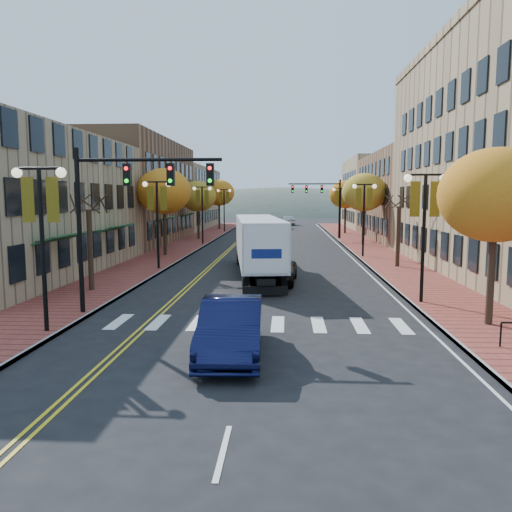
# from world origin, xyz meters

# --- Properties ---
(ground) EXTENTS (200.00, 200.00, 0.00)m
(ground) POSITION_xyz_m (0.00, 0.00, 0.00)
(ground) COLOR black
(ground) RESTS_ON ground
(sidewalk_left) EXTENTS (4.00, 85.00, 0.15)m
(sidewalk_left) POSITION_xyz_m (-9.00, 32.50, 0.07)
(sidewalk_left) COLOR brown
(sidewalk_left) RESTS_ON ground
(sidewalk_right) EXTENTS (4.00, 85.00, 0.15)m
(sidewalk_right) POSITION_xyz_m (9.00, 32.50, 0.07)
(sidewalk_right) COLOR brown
(sidewalk_right) RESTS_ON ground
(building_left_mid) EXTENTS (12.00, 24.00, 11.00)m
(building_left_mid) POSITION_xyz_m (-17.00, 36.00, 5.50)
(building_left_mid) COLOR brown
(building_left_mid) RESTS_ON ground
(building_left_far) EXTENTS (12.00, 26.00, 9.50)m
(building_left_far) POSITION_xyz_m (-17.00, 61.00, 4.75)
(building_left_far) COLOR #9E8966
(building_left_far) RESTS_ON ground
(building_right_mid) EXTENTS (15.00, 24.00, 10.00)m
(building_right_mid) POSITION_xyz_m (18.50, 42.00, 5.00)
(building_right_mid) COLOR brown
(building_right_mid) RESTS_ON ground
(building_right_far) EXTENTS (15.00, 20.00, 11.00)m
(building_right_far) POSITION_xyz_m (18.50, 64.00, 5.50)
(building_right_far) COLOR #9E8966
(building_right_far) RESTS_ON ground
(tree_left_a) EXTENTS (0.28, 0.28, 4.20)m
(tree_left_a) POSITION_xyz_m (-9.00, 8.00, 2.25)
(tree_left_a) COLOR #382619
(tree_left_a) RESTS_ON sidewalk_left
(tree_left_b) EXTENTS (4.48, 4.48, 7.21)m
(tree_left_b) POSITION_xyz_m (-9.00, 24.00, 5.45)
(tree_left_b) COLOR #382619
(tree_left_b) RESTS_ON sidewalk_left
(tree_left_c) EXTENTS (4.16, 4.16, 6.69)m
(tree_left_c) POSITION_xyz_m (-9.00, 40.00, 5.05)
(tree_left_c) COLOR #382619
(tree_left_c) RESTS_ON sidewalk_left
(tree_left_d) EXTENTS (4.61, 4.61, 7.42)m
(tree_left_d) POSITION_xyz_m (-9.00, 58.00, 5.60)
(tree_left_d) COLOR #382619
(tree_left_d) RESTS_ON sidewalk_left
(tree_right_a) EXTENTS (4.16, 4.16, 6.69)m
(tree_right_a) POSITION_xyz_m (9.00, 2.00, 5.05)
(tree_right_a) COLOR #382619
(tree_right_a) RESTS_ON sidewalk_right
(tree_right_b) EXTENTS (0.28, 0.28, 4.20)m
(tree_right_b) POSITION_xyz_m (9.00, 18.00, 2.25)
(tree_right_b) COLOR #382619
(tree_right_b) RESTS_ON sidewalk_right
(tree_right_c) EXTENTS (4.48, 4.48, 7.21)m
(tree_right_c) POSITION_xyz_m (9.00, 34.00, 5.45)
(tree_right_c) COLOR #382619
(tree_right_c) RESTS_ON sidewalk_right
(tree_right_d) EXTENTS (4.35, 4.35, 7.00)m
(tree_right_d) POSITION_xyz_m (9.00, 50.00, 5.29)
(tree_right_d) COLOR #382619
(tree_right_d) RESTS_ON sidewalk_right
(lamp_left_a) EXTENTS (1.96, 0.36, 6.05)m
(lamp_left_a) POSITION_xyz_m (-7.50, 0.00, 4.29)
(lamp_left_a) COLOR black
(lamp_left_a) RESTS_ON ground
(lamp_left_b) EXTENTS (1.96, 0.36, 6.05)m
(lamp_left_b) POSITION_xyz_m (-7.50, 16.00, 4.29)
(lamp_left_b) COLOR black
(lamp_left_b) RESTS_ON ground
(lamp_left_c) EXTENTS (1.96, 0.36, 6.05)m
(lamp_left_c) POSITION_xyz_m (-7.50, 34.00, 4.29)
(lamp_left_c) COLOR black
(lamp_left_c) RESTS_ON ground
(lamp_left_d) EXTENTS (1.96, 0.36, 6.05)m
(lamp_left_d) POSITION_xyz_m (-7.50, 52.00, 4.29)
(lamp_left_d) COLOR black
(lamp_left_d) RESTS_ON ground
(lamp_right_a) EXTENTS (1.96, 0.36, 6.05)m
(lamp_right_a) POSITION_xyz_m (7.50, 6.00, 4.29)
(lamp_right_a) COLOR black
(lamp_right_a) RESTS_ON ground
(lamp_right_b) EXTENTS (1.96, 0.36, 6.05)m
(lamp_right_b) POSITION_xyz_m (7.50, 24.00, 4.29)
(lamp_right_b) COLOR black
(lamp_right_b) RESTS_ON ground
(lamp_right_c) EXTENTS (1.96, 0.36, 6.05)m
(lamp_right_c) POSITION_xyz_m (7.50, 42.00, 4.29)
(lamp_right_c) COLOR black
(lamp_right_c) RESTS_ON ground
(traffic_mast_near) EXTENTS (6.10, 0.35, 7.00)m
(traffic_mast_near) POSITION_xyz_m (-5.48, 3.00, 4.92)
(traffic_mast_near) COLOR black
(traffic_mast_near) RESTS_ON ground
(traffic_mast_far) EXTENTS (6.10, 0.34, 7.00)m
(traffic_mast_far) POSITION_xyz_m (5.48, 42.00, 4.92)
(traffic_mast_far) COLOR black
(traffic_mast_far) RESTS_ON ground
(semi_truck) EXTENTS (4.17, 15.07, 3.72)m
(semi_truck) POSITION_xyz_m (-0.65, 14.21, 2.18)
(semi_truck) COLOR black
(semi_truck) RESTS_ON ground
(navy_sedan) EXTENTS (2.13, 5.50, 1.79)m
(navy_sedan) POSITION_xyz_m (-0.50, -1.96, 0.89)
(navy_sedan) COLOR #0D1034
(navy_sedan) RESTS_ON ground
(black_suv) EXTENTS (2.78, 5.40, 1.46)m
(black_suv) POSITION_xyz_m (0.52, 11.36, 0.73)
(black_suv) COLOR black
(black_suv) RESTS_ON ground
(car_far_white) EXTENTS (2.51, 5.05, 1.65)m
(car_far_white) POSITION_xyz_m (-3.40, 56.88, 0.83)
(car_far_white) COLOR silver
(car_far_white) RESTS_ON ground
(car_far_silver) EXTENTS (2.26, 4.64, 1.30)m
(car_far_silver) POSITION_xyz_m (0.73, 60.70, 0.65)
(car_far_silver) COLOR #ABACB3
(car_far_silver) RESTS_ON ground
(car_far_oncoming) EXTENTS (2.17, 4.94, 1.58)m
(car_far_oncoming) POSITION_xyz_m (1.59, 71.39, 0.79)
(car_far_oncoming) COLOR #B1B2B9
(car_far_oncoming) RESTS_ON ground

